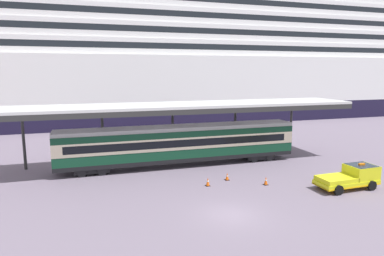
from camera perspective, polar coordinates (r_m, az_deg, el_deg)
ground_plane at (r=23.88m, az=6.57°, el=-14.15°), size 400.00×400.00×0.00m
cruise_ship at (r=68.99m, az=-8.94°, el=12.27°), size 139.60×22.75×39.20m
platform_canopy at (r=34.43m, az=-2.19°, el=3.60°), size 37.25×6.11×6.29m
train_carriage at (r=34.60m, az=-1.97°, el=-2.59°), size 24.16×2.81×4.11m
service_truck at (r=31.25m, az=25.13°, el=-7.33°), size 5.26×2.37×2.02m
traffic_cone_near at (r=29.05m, az=2.66°, el=-8.97°), size 0.36×0.36×0.72m
traffic_cone_mid at (r=30.65m, az=5.89°, el=-8.06°), size 0.36×0.36×0.68m
traffic_cone_far at (r=29.95m, az=12.23°, el=-8.60°), size 0.36×0.36×0.73m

